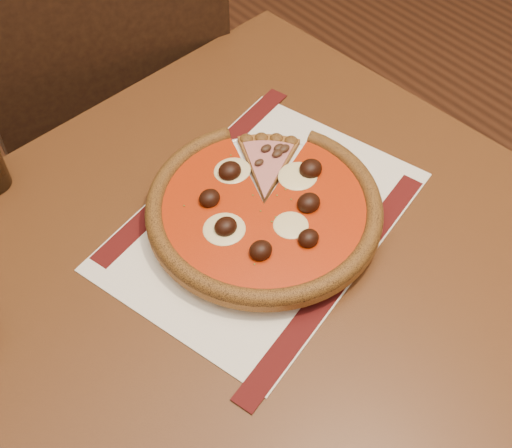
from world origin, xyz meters
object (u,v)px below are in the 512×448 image
Objects in this scene: table at (265,288)px; plate at (264,215)px; pizza at (264,206)px; chair_far at (112,121)px.

plate is (0.03, 0.04, 0.11)m from table.
pizza reaches higher than plate.
pizza reaches higher than table.
chair_far is 0.59m from plate.
chair_far is at bearing 85.24° from plate.
chair_far reaches higher than pizza.
table is 0.92× the size of chair_far.
plate reaches higher than table.
plate is at bearing 52.35° from table.
plate is 0.02m from pizza.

